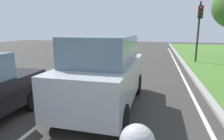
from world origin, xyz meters
The scene contains 7 objects.
ground_plane centered at (0.00, 14.00, 0.00)m, with size 60.00×60.00×0.00m, color #383533.
lane_line_center centered at (-0.70, 14.00, 0.00)m, with size 0.12×32.00×0.01m, color silver.
lane_line_right_edge centered at (3.60, 14.00, 0.00)m, with size 0.12×32.00×0.01m, color silver.
curb_right centered at (4.10, 14.00, 0.06)m, with size 0.24×48.00×0.12m, color #9E9B93.
car_suv_ahead centered at (0.65, 8.60, 1.17)m, with size 2.00×4.51×2.28m.
car_hatchback_far centered at (-2.24, 14.55, 0.88)m, with size 1.74×3.71×1.78m.
traffic_light_near_right centered at (5.08, 18.34, 3.00)m, with size 0.32×0.50×4.47m.
Camera 1 is at (2.25, 3.09, 2.45)m, focal length 30.06 mm.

